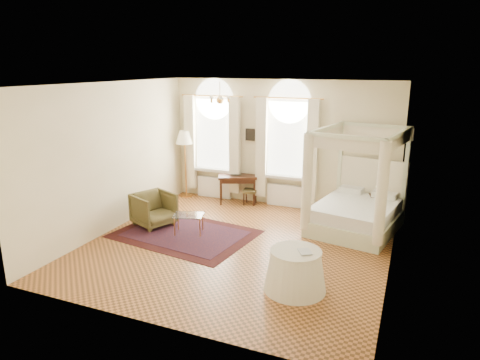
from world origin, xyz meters
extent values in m
plane|color=#AD6632|center=(0.00, 0.00, 0.00)|extent=(6.00, 6.00, 0.00)
plane|color=#FAE7BE|center=(0.00, 3.00, 1.65)|extent=(6.00, 0.00, 6.00)
plane|color=#FAE7BE|center=(0.00, -3.00, 1.65)|extent=(6.00, 0.00, 6.00)
plane|color=#FAE7BE|center=(-3.00, 0.00, 1.65)|extent=(0.00, 6.00, 6.00)
plane|color=#FAE7BE|center=(3.00, 0.00, 1.65)|extent=(0.00, 6.00, 6.00)
plane|color=white|center=(0.00, 0.00, 3.30)|extent=(6.00, 6.00, 0.00)
cube|color=silver|center=(-1.90, 2.97, 1.80)|extent=(1.10, 0.04, 1.90)
cylinder|color=silver|center=(-1.90, 2.97, 2.75)|extent=(1.10, 0.04, 1.10)
cube|color=white|center=(-1.90, 2.88, 0.81)|extent=(1.32, 0.24, 0.08)
cube|color=beige|center=(-2.57, 2.80, 1.55)|extent=(0.28, 0.14, 2.60)
cube|color=beige|center=(-1.23, 2.80, 1.55)|extent=(0.28, 0.14, 2.60)
cube|color=white|center=(-1.90, 2.90, 0.30)|extent=(1.00, 0.12, 0.58)
cube|color=silver|center=(0.20, 2.97, 1.80)|extent=(1.10, 0.04, 1.90)
cylinder|color=silver|center=(0.20, 2.97, 2.75)|extent=(1.10, 0.04, 1.10)
cube|color=white|center=(0.20, 2.88, 0.81)|extent=(1.32, 0.24, 0.08)
cube|color=beige|center=(-0.47, 2.80, 1.55)|extent=(0.28, 0.14, 2.60)
cube|color=beige|center=(0.87, 2.80, 1.55)|extent=(0.28, 0.14, 2.60)
cube|color=white|center=(0.20, 2.90, 0.30)|extent=(1.00, 0.12, 0.58)
cylinder|color=gold|center=(-0.90, 1.20, 3.10)|extent=(0.02, 0.02, 0.40)
sphere|color=gold|center=(-0.90, 1.20, 2.88)|extent=(0.16, 0.16, 0.16)
sphere|color=#F0E5BB|center=(-0.68, 1.20, 2.95)|extent=(0.07, 0.07, 0.07)
sphere|color=#F0E5BB|center=(-0.79, 1.39, 2.95)|extent=(0.07, 0.07, 0.07)
sphere|color=#F0E5BB|center=(-1.01, 1.39, 2.95)|extent=(0.07, 0.07, 0.07)
sphere|color=#F0E5BB|center=(-1.12, 1.20, 2.95)|extent=(0.07, 0.07, 0.07)
sphere|color=#F0E5BB|center=(-1.01, 1.01, 2.95)|extent=(0.07, 0.07, 0.07)
sphere|color=#F0E5BB|center=(-0.79, 1.01, 2.95)|extent=(0.07, 0.07, 0.07)
cube|color=black|center=(-0.85, 2.97, 1.85)|extent=(0.26, 0.03, 0.32)
cube|color=black|center=(1.45, 2.97, 1.95)|extent=(0.22, 0.03, 0.26)
cube|color=beige|center=(2.14, 1.86, 0.18)|extent=(2.05, 2.36, 0.36)
cube|color=white|center=(2.14, 1.86, 0.50)|extent=(1.93, 2.25, 0.28)
cube|color=beige|center=(2.33, 2.84, 0.89)|extent=(1.67, 0.40, 1.19)
cube|color=beige|center=(1.56, 2.97, 1.14)|extent=(0.10, 0.10, 2.28)
cube|color=beige|center=(3.09, 2.67, 1.14)|extent=(0.10, 0.10, 2.28)
cube|color=beige|center=(1.19, 1.05, 1.14)|extent=(0.10, 0.10, 2.28)
cube|color=beige|center=(2.72, 0.75, 1.14)|extent=(0.10, 0.10, 2.28)
cube|color=beige|center=(2.32, 2.82, 2.28)|extent=(1.67, 0.40, 0.08)
cube|color=beige|center=(1.95, 0.90, 2.28)|extent=(1.67, 0.40, 0.08)
cube|color=beige|center=(1.37, 2.01, 2.28)|extent=(0.47, 2.06, 0.08)
cube|color=beige|center=(2.91, 1.71, 2.28)|extent=(0.47, 2.06, 0.08)
cube|color=beige|center=(2.32, 2.82, 2.14)|extent=(1.72, 0.37, 0.28)
cube|color=beige|center=(1.95, 0.90, 2.14)|extent=(1.72, 0.37, 0.28)
cube|color=beige|center=(1.37, 2.01, 2.14)|extent=(0.44, 2.11, 0.28)
cube|color=beige|center=(2.91, 1.71, 2.14)|extent=(0.44, 2.11, 0.28)
cylinder|color=beige|center=(1.19, 1.05, 1.24)|extent=(0.22, 0.22, 2.08)
cylinder|color=beige|center=(2.72, 0.75, 1.24)|extent=(0.22, 0.22, 2.08)
cube|color=#391D0F|center=(2.56, 2.70, 0.32)|extent=(0.54, 0.51, 0.64)
cylinder|color=gold|center=(2.58, 2.80, 0.73)|extent=(0.11, 0.11, 0.18)
cone|color=#F0E5BB|center=(2.58, 2.80, 0.92)|extent=(0.26, 0.26, 0.20)
cube|color=#391D0F|center=(-1.11, 2.70, 0.74)|extent=(1.15, 0.90, 0.06)
cube|color=#391D0F|center=(-1.11, 2.70, 0.65)|extent=(1.02, 0.76, 0.10)
cylinder|color=#391D0F|center=(-1.60, 2.71, 0.36)|extent=(0.05, 0.05, 0.72)
cylinder|color=#391D0F|center=(-0.77, 3.07, 0.36)|extent=(0.05, 0.05, 0.72)
cylinder|color=#391D0F|center=(-1.44, 2.33, 0.36)|extent=(0.05, 0.05, 0.72)
cylinder|color=#391D0F|center=(-0.61, 2.69, 0.36)|extent=(0.05, 0.05, 0.72)
imported|color=black|center=(-1.15, 2.71, 0.78)|extent=(0.35, 0.28, 0.02)
cube|color=#41391C|center=(-0.74, 2.70, 0.37)|extent=(0.39, 0.39, 0.07)
cylinder|color=#391D0F|center=(-0.86, 2.55, 0.17)|extent=(0.04, 0.04, 0.34)
cylinder|color=#391D0F|center=(-0.60, 2.58, 0.17)|extent=(0.04, 0.04, 0.34)
cylinder|color=#391D0F|center=(-0.89, 2.82, 0.17)|extent=(0.04, 0.04, 0.34)
cylinder|color=#391D0F|center=(-0.63, 2.85, 0.17)|extent=(0.04, 0.04, 0.34)
imported|color=#4A411F|center=(-2.26, 0.40, 0.39)|extent=(1.11, 1.10, 0.78)
cube|color=silver|center=(-1.25, 0.24, 0.43)|extent=(0.76, 0.63, 0.02)
cylinder|color=gold|center=(-1.46, -0.02, 0.22)|extent=(0.03, 0.03, 0.43)
cylinder|color=gold|center=(-0.93, 0.15, 0.22)|extent=(0.03, 0.03, 0.43)
cylinder|color=gold|center=(-1.58, 0.33, 0.22)|extent=(0.03, 0.03, 0.43)
cylinder|color=gold|center=(-1.04, 0.50, 0.22)|extent=(0.03, 0.03, 0.43)
cylinder|color=gold|center=(-2.70, 2.70, 0.02)|extent=(0.33, 0.33, 0.03)
cylinder|color=gold|center=(-2.70, 2.70, 0.83)|extent=(0.04, 0.04, 1.65)
cone|color=#F0E5BB|center=(-2.70, 2.70, 1.71)|extent=(0.49, 0.49, 0.35)
cube|color=#380F0D|center=(-1.32, 0.17, 0.00)|extent=(3.20, 2.49, 0.01)
cube|color=black|center=(-1.32, 0.17, 0.01)|extent=(2.68, 1.98, 0.01)
cone|color=white|center=(1.59, -1.25, 0.34)|extent=(1.04, 1.04, 0.67)
cylinder|color=white|center=(1.59, -1.25, 0.69)|extent=(0.85, 0.85, 0.04)
imported|color=black|center=(1.66, -1.33, 0.72)|extent=(0.30, 0.32, 0.02)
camera|label=1|loc=(3.19, -7.57, 3.65)|focal=32.00mm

